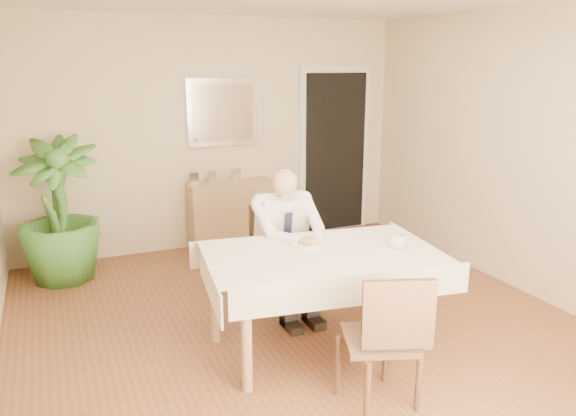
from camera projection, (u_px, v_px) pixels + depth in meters
name	position (u px, v px, depth m)	size (l,w,h in m)	color
room	(307.00, 173.00, 4.16)	(5.00, 5.02, 2.60)	brown
doorway	(335.00, 153.00, 7.02)	(0.96, 0.07, 2.10)	silver
mirror	(224.00, 112.00, 6.34)	(0.86, 0.04, 0.76)	silver
dining_table	(322.00, 262.00, 4.14)	(1.84, 1.23, 0.75)	#A68257
chair_far	(277.00, 249.00, 4.96)	(0.44, 0.44, 0.89)	#442B1A
chair_near	(386.00, 335.00, 3.38)	(0.55, 0.56, 0.90)	#442B1A
seated_man	(290.00, 237.00, 4.66)	(0.48, 0.72, 1.24)	white
plate	(308.00, 244.00, 4.27)	(0.26, 0.26, 0.02)	white
food	(308.00, 241.00, 4.26)	(0.14, 0.14, 0.06)	#956540
knife	(316.00, 243.00, 4.23)	(0.01, 0.01, 0.13)	silver
fork	(306.00, 244.00, 4.20)	(0.01, 0.01, 0.13)	silver
coffee_mug	(397.00, 241.00, 4.18)	(0.13, 0.13, 0.10)	white
sideboard	(231.00, 215.00, 6.50)	(0.97, 0.33, 0.77)	#A68257
photo_frame_left	(194.00, 179.00, 6.24)	(0.10, 0.02, 0.14)	silver
photo_frame_center	(212.00, 177.00, 6.34)	(0.10, 0.02, 0.14)	silver
photo_frame_right	(236.00, 174.00, 6.49)	(0.10, 0.02, 0.14)	silver
potted_palm	(58.00, 210.00, 5.43)	(0.80, 0.80, 1.42)	#2F5F21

